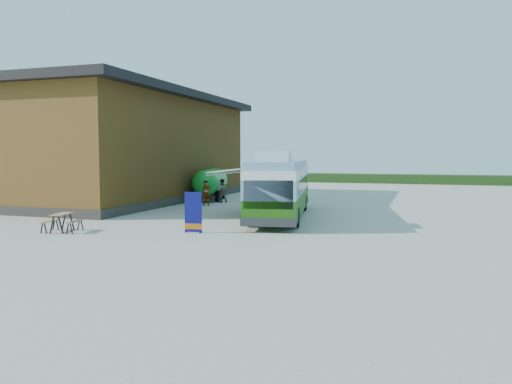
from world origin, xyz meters
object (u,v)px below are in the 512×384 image
(slurry_tanker, at_px, (211,182))
(person_a, at_px, (206,193))
(banner, at_px, (193,216))
(picnic_table, at_px, (62,218))
(person_b, at_px, (222,191))
(bus, at_px, (281,186))

(slurry_tanker, bearing_deg, person_a, -83.34)
(person_a, bearing_deg, banner, -109.28)
(picnic_table, xyz_separation_m, slurry_tanker, (0.00, 15.41, 0.71))
(banner, xyz_separation_m, person_a, (-3.99, 10.17, 0.11))
(banner, bearing_deg, person_a, 101.36)
(slurry_tanker, bearing_deg, person_b, -55.42)
(banner, distance_m, slurry_tanker, 14.93)
(bus, xyz_separation_m, person_a, (-6.01, 4.00, -0.81))
(bus, distance_m, banner, 6.56)
(banner, height_order, person_b, banner)
(bus, xyz_separation_m, picnic_table, (-7.37, -7.66, -1.04))
(picnic_table, bearing_deg, bus, 32.89)
(bus, xyz_separation_m, person_b, (-6.01, 6.53, -0.82))
(bus, relative_size, person_a, 6.98)
(person_a, relative_size, slurry_tanker, 0.27)
(picnic_table, xyz_separation_m, person_b, (1.36, 14.18, 0.21))
(person_a, xyz_separation_m, slurry_tanker, (-1.35, 3.76, 0.48))
(person_b, bearing_deg, banner, 71.63)
(picnic_table, distance_m, person_a, 11.74)
(banner, height_order, slurry_tanker, slurry_tanker)
(picnic_table, relative_size, person_b, 1.01)
(picnic_table, bearing_deg, banner, 2.32)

